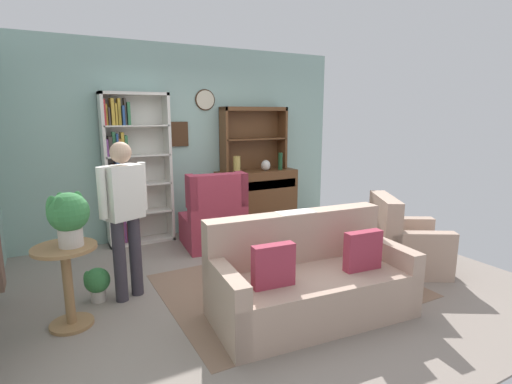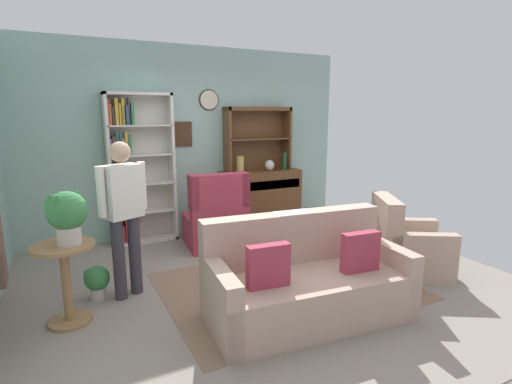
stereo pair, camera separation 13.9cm
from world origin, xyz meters
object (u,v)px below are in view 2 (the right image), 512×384
armchair_floral (407,247)px  book_stack (270,238)px  potted_plant_large (67,213)px  coffee_table (268,248)px  wingback_chair (216,220)px  plant_stand (66,275)px  bookshelf (135,169)px  sideboard_hutch (257,130)px  couch_floral (306,282)px  potted_plant_small (97,280)px  vase_tall (240,165)px  bottle_wine (284,161)px  person_reading (124,209)px  sideboard (260,196)px  vase_round (270,165)px

armchair_floral → book_stack: (-1.49, 0.58, 0.16)m
potted_plant_large → coffee_table: potted_plant_large is taller
wingback_chair → plant_stand: 2.30m
bookshelf → sideboard_hutch: size_ratio=1.91×
sideboard_hutch → coffee_table: (-0.88, -1.99, -1.21)m
coffee_table → potted_plant_large: bearing=-177.7°
couch_floral → potted_plant_small: bearing=145.0°
vase_tall → potted_plant_small: (-2.25, -1.49, -0.85)m
armchair_floral → wingback_chair: bearing=132.7°
bottle_wine → wingback_chair: (-1.40, -0.54, -0.68)m
armchair_floral → person_reading: person_reading is taller
vase_tall → potted_plant_large: (-2.46, -1.88, -0.05)m
wingback_chair → person_reading: size_ratio=0.67×
sideboard_hutch → plant_stand: bearing=-144.8°
plant_stand → potted_plant_small: size_ratio=2.14×
armchair_floral → plant_stand: size_ratio=1.45×
bottle_wine → vase_tall: bearing=179.3°
sideboard_hutch → wingback_chair: size_ratio=1.05×
potted_plant_large → coffee_table: 2.07m
vase_tall → potted_plant_large: 3.09m
sideboard → coffee_table: 2.08m
plant_stand → coffee_table: (2.02, 0.06, -0.09)m
wingback_chair → bookshelf: bearing=142.2°
sideboard_hutch → coffee_table: bearing=-113.9°
vase_tall → plant_stand: bearing=-143.5°
bottle_wine → plant_stand: bottle_wine is taller
person_reading → coffee_table: size_ratio=1.95×
bookshelf → potted_plant_large: bookshelf is taller
armchair_floral → wingback_chair: wingback_chair is taller
bookshelf → potted_plant_small: bookshelf is taller
armchair_floral → potted_plant_small: size_ratio=3.10×
sideboard_hutch → bottle_wine: (0.39, -0.20, -0.50)m
sideboard_hutch → bottle_wine: size_ratio=3.94×
bookshelf → plant_stand: bearing=-115.7°
plant_stand → sideboard_hutch: bearing=35.2°
vase_round → potted_plant_small: bearing=-151.5°
vase_round → coffee_table: (-1.01, -1.81, -0.65)m
bottle_wine → armchair_floral: size_ratio=0.27×
plant_stand → coffee_table: plant_stand is taller
couch_floral → book_stack: bearing=82.4°
plant_stand → coffee_table: size_ratio=0.91×
potted_plant_large → armchair_floral: bearing=-7.7°
couch_floral → coffee_table: (0.07, 0.87, 0.04)m
sideboard → plant_stand: size_ratio=1.79×
book_stack → sideboard: bearing=65.8°
bookshelf → sideboard: 2.00m
person_reading → book_stack: size_ratio=8.59×
bottle_wine → potted_plant_large: size_ratio=0.61×
wingback_chair → potted_plant_small: 1.89m
coffee_table → book_stack: 0.11m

